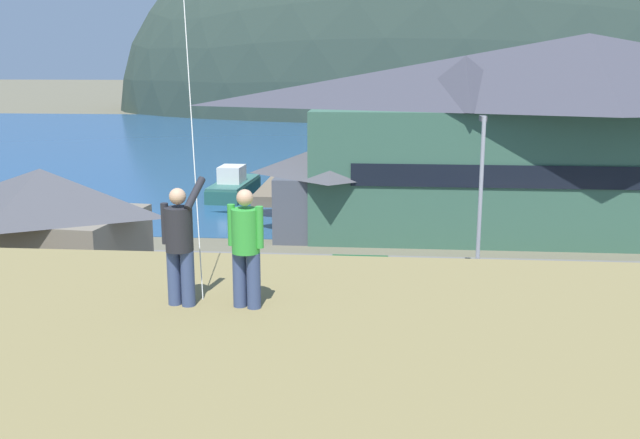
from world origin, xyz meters
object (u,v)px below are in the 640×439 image
at_px(storage_shed_near_lot, 45,238).
at_px(parked_car_corner_spot, 387,358).
at_px(parking_light_pole, 481,190).
at_px(person_kite_flyer, 180,242).
at_px(wharf_dock, 287,188).
at_px(person_companion, 246,245).
at_px(harbor_lodge, 582,130).
at_px(parked_car_front_row_end, 357,283).
at_px(storage_shed_waterside, 333,187).
at_px(moored_boat_wharfside, 234,186).
at_px(parked_car_front_row_silver, 491,289).

height_order(storage_shed_near_lot, parked_car_corner_spot, storage_shed_near_lot).
xyz_separation_m(parked_car_corner_spot, parking_light_pole, (3.63, 9.96, 3.01)).
bearing_deg(person_kite_flyer, wharf_dock, 95.46).
bearing_deg(person_companion, harbor_lodge, 67.41).
height_order(harbor_lodge, parked_car_front_row_end, harbor_lodge).
bearing_deg(parked_car_corner_spot, wharf_dock, 102.68).
bearing_deg(parking_light_pole, harbor_lodge, 57.98).
bearing_deg(parked_car_corner_spot, person_companion, -103.27).
relative_size(harbor_lodge, person_companion, 17.05).
distance_m(storage_shed_waterside, wharf_dock, 12.99).
height_order(storage_shed_near_lot, moored_boat_wharfside, storage_shed_near_lot).
relative_size(parked_car_front_row_end, person_kite_flyer, 2.26).
height_order(wharf_dock, moored_boat_wharfside, moored_boat_wharfside).
height_order(parked_car_front_row_end, parking_light_pole, parking_light_pole).
relative_size(harbor_lodge, storage_shed_near_lot, 4.02).
xyz_separation_m(storage_shed_waterside, person_companion, (0.71, -27.67, 3.99)).
xyz_separation_m(moored_boat_wharfside, parked_car_corner_spot, (10.34, -29.11, 0.34)).
distance_m(storage_shed_waterside, parked_car_corner_spot, 18.88).
height_order(storage_shed_near_lot, parked_car_front_row_end, storage_shed_near_lot).
xyz_separation_m(storage_shed_near_lot, parked_car_front_row_end, (11.40, 0.85, -1.68)).
bearing_deg(wharf_dock, parking_light_pole, -63.09).
xyz_separation_m(storage_shed_near_lot, parked_car_corner_spot, (12.54, -6.01, -1.68)).
distance_m(wharf_dock, parking_light_pole, 23.59).
bearing_deg(harbor_lodge, parking_light_pole, -122.02).
bearing_deg(person_companion, storage_shed_waterside, 91.47).
bearing_deg(storage_shed_waterside, parked_car_front_row_silver, -61.28).
height_order(harbor_lodge, storage_shed_waterside, harbor_lodge).
height_order(wharf_dock, person_companion, person_companion).
xyz_separation_m(storage_shed_waterside, moored_boat_wharfside, (-7.49, 10.51, -1.85)).
xyz_separation_m(harbor_lodge, parked_car_corner_spot, (-10.05, -20.23, -4.44)).
relative_size(moored_boat_wharfside, parked_car_corner_spot, 1.61).
relative_size(harbor_lodge, moored_boat_wharfside, 4.32).
bearing_deg(person_kite_flyer, storage_shed_near_lot, 122.04).
height_order(parked_car_corner_spot, parking_light_pole, parking_light_pole).
distance_m(parked_car_corner_spot, person_companion, 10.82).
bearing_deg(moored_boat_wharfside, person_companion, -77.88).
relative_size(harbor_lodge, parked_car_front_row_end, 7.06).
relative_size(storage_shed_near_lot, person_kite_flyer, 3.98).
relative_size(wharf_dock, parked_car_front_row_silver, 2.46).
bearing_deg(harbor_lodge, person_companion, -112.59).
distance_m(storage_shed_waterside, person_kite_flyer, 27.94).
bearing_deg(person_kite_flyer, harbor_lodge, 65.79).
xyz_separation_m(wharf_dock, person_kite_flyer, (3.80, -39.78, 6.23)).
bearing_deg(parked_car_front_row_silver, parked_car_corner_spot, -119.56).
xyz_separation_m(parked_car_front_row_silver, person_companion, (-5.87, -15.65, 5.50)).
height_order(parking_light_pole, person_kite_flyer, person_kite_flyer).
distance_m(harbor_lodge, storage_shed_waterside, 13.33).
distance_m(parked_car_front_row_end, parked_car_front_row_silver, 4.87).
bearing_deg(person_kite_flyer, person_companion, -1.23).
distance_m(moored_boat_wharfside, parked_car_front_row_silver, 26.56).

